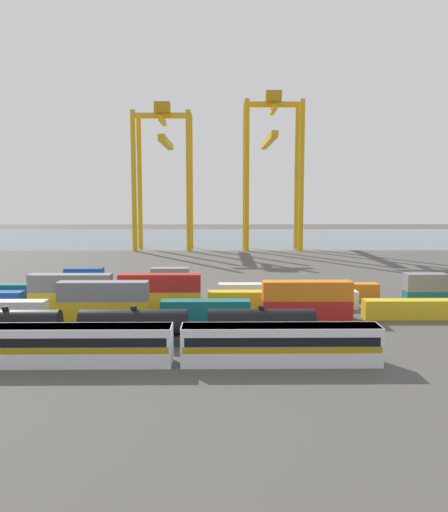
% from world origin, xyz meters
% --- Properties ---
extents(ground_plane, '(420.00, 420.00, 0.00)m').
position_xyz_m(ground_plane, '(0.00, 40.00, 0.00)').
color(ground_plane, '#4C4944').
extents(harbour_water, '(400.00, 110.00, 0.01)m').
position_xyz_m(harbour_water, '(0.00, 144.70, 0.00)').
color(harbour_water, slate).
rests_on(harbour_water, ground_plane).
extents(passenger_train, '(40.23, 3.14, 3.90)m').
position_xyz_m(passenger_train, '(-4.93, -20.86, 2.14)').
color(passenger_train, silver).
rests_on(passenger_train, ground_plane).
extents(freight_tank_row, '(40.81, 2.87, 4.33)m').
position_xyz_m(freight_tank_row, '(-10.31, -13.61, 2.04)').
color(freight_tank_row, '#232326').
rests_on(freight_tank_row, ground_plane).
extents(shipping_container_0, '(12.10, 2.44, 2.60)m').
position_xyz_m(shipping_container_0, '(-30.13, -1.72, 1.30)').
color(shipping_container_0, silver).
rests_on(shipping_container_0, ground_plane).
extents(shipping_container_1, '(12.10, 2.44, 2.60)m').
position_xyz_m(shipping_container_1, '(-16.34, -1.72, 1.30)').
color(shipping_container_1, gold).
rests_on(shipping_container_1, ground_plane).
extents(shipping_container_2, '(12.10, 2.44, 2.60)m').
position_xyz_m(shipping_container_2, '(-16.34, -1.72, 3.90)').
color(shipping_container_2, slate).
rests_on(shipping_container_2, shipping_container_1).
extents(shipping_container_3, '(12.10, 2.44, 2.60)m').
position_xyz_m(shipping_container_3, '(-2.54, -1.72, 1.30)').
color(shipping_container_3, '#146066').
rests_on(shipping_container_3, ground_plane).
extents(shipping_container_4, '(12.10, 2.44, 2.60)m').
position_xyz_m(shipping_container_4, '(11.26, -1.72, 1.30)').
color(shipping_container_4, '#AD211C').
rests_on(shipping_container_4, ground_plane).
extents(shipping_container_5, '(12.10, 2.44, 2.60)m').
position_xyz_m(shipping_container_5, '(11.26, -1.72, 3.90)').
color(shipping_container_5, orange).
rests_on(shipping_container_5, shipping_container_4).
extents(shipping_container_6, '(12.10, 2.44, 2.60)m').
position_xyz_m(shipping_container_6, '(25.05, -1.72, 1.30)').
color(shipping_container_6, gold).
rests_on(shipping_container_6, ground_plane).
extents(shipping_container_11, '(12.10, 2.44, 2.60)m').
position_xyz_m(shipping_container_11, '(-22.69, 5.08, 1.30)').
color(shipping_container_11, gold).
rests_on(shipping_container_11, ground_plane).
extents(shipping_container_12, '(12.10, 2.44, 2.60)m').
position_xyz_m(shipping_container_12, '(-22.69, 5.08, 3.90)').
color(shipping_container_12, slate).
rests_on(shipping_container_12, shipping_container_11).
extents(shipping_container_13, '(12.10, 2.44, 2.60)m').
position_xyz_m(shipping_container_13, '(-9.49, 5.08, 1.30)').
color(shipping_container_13, gold).
rests_on(shipping_container_13, ground_plane).
extents(shipping_container_14, '(12.10, 2.44, 2.60)m').
position_xyz_m(shipping_container_14, '(-9.49, 5.08, 3.90)').
color(shipping_container_14, '#AD211C').
rests_on(shipping_container_14, shipping_container_13).
extents(shipping_container_15, '(12.10, 2.44, 2.60)m').
position_xyz_m(shipping_container_15, '(3.70, 5.08, 1.30)').
color(shipping_container_15, gold).
rests_on(shipping_container_15, ground_plane).
extents(shipping_container_16, '(6.04, 2.44, 2.60)m').
position_xyz_m(shipping_container_16, '(16.90, 5.08, 1.30)').
color(shipping_container_16, silver).
rests_on(shipping_container_16, ground_plane).
extents(shipping_container_17, '(6.04, 2.44, 2.60)m').
position_xyz_m(shipping_container_17, '(30.10, 5.08, 1.30)').
color(shipping_container_17, '#146066').
rests_on(shipping_container_17, ground_plane).
extents(shipping_container_18, '(6.04, 2.44, 2.60)m').
position_xyz_m(shipping_container_18, '(30.10, 5.08, 3.90)').
color(shipping_container_18, slate).
rests_on(shipping_container_18, shipping_container_17).
extents(shipping_container_21, '(6.04, 2.44, 2.60)m').
position_xyz_m(shipping_container_21, '(-22.42, 11.88, 1.30)').
color(shipping_container_21, '#197538').
rests_on(shipping_container_21, ground_plane).
extents(shipping_container_22, '(6.04, 2.44, 2.60)m').
position_xyz_m(shipping_container_22, '(-22.42, 11.88, 3.90)').
color(shipping_container_22, '#1C4299').
rests_on(shipping_container_22, shipping_container_21).
extents(shipping_container_23, '(6.04, 2.44, 2.60)m').
position_xyz_m(shipping_container_23, '(-8.57, 11.88, 1.30)').
color(shipping_container_23, slate).
rests_on(shipping_container_23, ground_plane).
extents(shipping_container_24, '(6.04, 2.44, 2.60)m').
position_xyz_m(shipping_container_24, '(-8.57, 11.88, 3.90)').
color(shipping_container_24, slate).
rests_on(shipping_container_24, shipping_container_23).
extents(shipping_container_25, '(12.10, 2.44, 2.60)m').
position_xyz_m(shipping_container_25, '(5.28, 11.88, 1.30)').
color(shipping_container_25, silver).
rests_on(shipping_container_25, ground_plane).
extents(shipping_container_26, '(12.10, 2.44, 2.60)m').
position_xyz_m(shipping_container_26, '(19.13, 11.88, 1.30)').
color(shipping_container_26, orange).
rests_on(shipping_container_26, ground_plane).
extents(gantry_crane_west, '(18.24, 34.31, 45.82)m').
position_xyz_m(gantry_crane_west, '(-18.09, 95.94, 28.16)').
color(gantry_crane_west, gold).
rests_on(gantry_crane_west, ground_plane).
extents(gantry_crane_central, '(18.42, 41.23, 49.27)m').
position_xyz_m(gantry_crane_central, '(16.41, 97.01, 29.95)').
color(gantry_crane_central, gold).
rests_on(gantry_crane_central, ground_plane).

